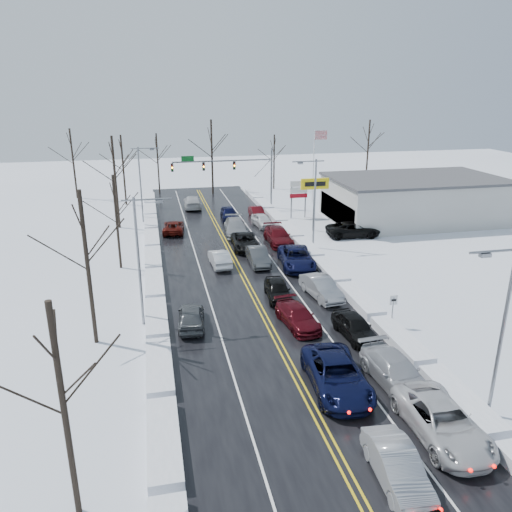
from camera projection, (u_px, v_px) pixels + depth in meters
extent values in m
plane|color=silver|center=(251.00, 292.00, 40.16)|extent=(160.00, 160.00, 0.00)
cube|color=black|center=(247.00, 283.00, 42.01)|extent=(14.00, 84.00, 0.01)
cube|color=silver|center=(155.00, 290.00, 40.50)|extent=(1.49, 72.00, 0.65)
cube|color=silver|center=(332.00, 276.00, 43.52)|extent=(1.49, 72.00, 0.65)
cylinder|color=slate|center=(271.00, 178.00, 66.44)|extent=(0.24, 0.24, 8.00)
cylinder|color=slate|center=(223.00, 161.00, 64.33)|extent=(13.00, 0.18, 0.18)
cylinder|color=slate|center=(263.00, 168.00, 65.74)|extent=(2.33, 0.10, 2.33)
cube|color=#0C591E|center=(188.00, 159.00, 63.31)|extent=(1.60, 0.08, 0.70)
cube|color=black|center=(234.00, 166.00, 64.84)|extent=(0.32, 0.25, 1.05)
sphere|color=#3F0705|center=(234.00, 163.00, 64.59)|extent=(0.20, 0.20, 0.20)
sphere|color=orange|center=(234.00, 166.00, 64.69)|extent=(0.22, 0.22, 0.22)
sphere|color=black|center=(234.00, 168.00, 64.79)|extent=(0.20, 0.20, 0.20)
cube|color=black|center=(204.00, 167.00, 64.04)|extent=(0.32, 0.25, 1.05)
sphere|color=#3F0705|center=(204.00, 164.00, 63.80)|extent=(0.20, 0.20, 0.20)
sphere|color=orange|center=(204.00, 167.00, 63.90)|extent=(0.22, 0.22, 0.22)
sphere|color=black|center=(204.00, 169.00, 63.99)|extent=(0.20, 0.20, 0.20)
cube|color=black|center=(172.00, 168.00, 63.25)|extent=(0.32, 0.25, 1.05)
sphere|color=#3F0705|center=(172.00, 165.00, 63.00)|extent=(0.20, 0.20, 0.20)
sphere|color=orange|center=(172.00, 168.00, 63.10)|extent=(0.22, 0.22, 0.22)
sphere|color=black|center=(172.00, 170.00, 63.20)|extent=(0.20, 0.20, 0.20)
cylinder|color=slate|center=(314.00, 207.00, 56.13)|extent=(0.20, 0.20, 5.60)
cube|color=yellow|center=(315.00, 184.00, 55.28)|extent=(3.20, 0.30, 1.20)
cube|color=black|center=(315.00, 184.00, 55.13)|extent=(2.40, 0.04, 0.50)
cylinder|color=slate|center=(291.00, 202.00, 61.76)|extent=(0.16, 0.16, 4.00)
cylinder|color=slate|center=(305.00, 202.00, 62.11)|extent=(0.16, 0.16, 4.00)
cube|color=white|center=(299.00, 184.00, 61.19)|extent=(2.20, 0.22, 0.70)
cube|color=white|center=(299.00, 190.00, 61.45)|extent=(2.20, 0.22, 0.70)
cube|color=#A10C18|center=(299.00, 196.00, 61.68)|extent=(2.20, 0.22, 0.50)
cylinder|color=slate|center=(392.00, 312.00, 34.03)|extent=(0.08, 0.08, 2.20)
cube|color=white|center=(394.00, 300.00, 33.74)|extent=(0.55, 0.05, 0.70)
cube|color=black|center=(394.00, 300.00, 33.71)|extent=(0.35, 0.02, 0.15)
cylinder|color=silver|center=(313.00, 167.00, 69.25)|extent=(0.14, 0.14, 10.00)
cube|color=#B3B3AE|center=(414.00, 200.00, 60.76)|extent=(20.00, 12.00, 5.00)
cube|color=#262628|center=(337.00, 211.00, 59.07)|extent=(0.10, 11.00, 2.80)
cube|color=#3F3F42|center=(416.00, 178.00, 59.90)|extent=(20.40, 12.40, 0.30)
cylinder|color=slate|center=(502.00, 335.00, 23.74)|extent=(0.18, 0.18, 9.00)
cylinder|color=slate|center=(501.00, 251.00, 22.19)|extent=(3.20, 0.12, 0.12)
cube|color=slate|center=(485.00, 255.00, 22.08)|extent=(0.50, 0.25, 0.18)
cylinder|color=slate|center=(315.00, 205.00, 49.63)|extent=(0.18, 0.18, 9.00)
cylinder|color=slate|center=(308.00, 161.00, 48.07)|extent=(3.20, 0.12, 0.12)
cube|color=slate|center=(300.00, 163.00, 47.96)|extent=(0.50, 0.25, 0.18)
cylinder|color=slate|center=(139.00, 263.00, 33.31)|extent=(0.18, 0.18, 9.00)
cylinder|color=slate|center=(146.00, 200.00, 32.07)|extent=(3.20, 0.12, 0.12)
cube|color=slate|center=(159.00, 201.00, 32.28)|extent=(0.50, 0.25, 0.18)
cylinder|color=slate|center=(141.00, 185.00, 59.20)|extent=(0.18, 0.18, 9.00)
cylinder|color=slate|center=(145.00, 148.00, 57.96)|extent=(3.20, 0.12, 0.12)
cube|color=slate|center=(152.00, 149.00, 58.16)|extent=(0.50, 0.25, 0.18)
cylinder|color=#2D231C|center=(65.00, 415.00, 18.02)|extent=(0.24, 0.24, 9.00)
cylinder|color=#2D231C|center=(88.00, 270.00, 30.70)|extent=(0.27, 0.27, 10.00)
cylinder|color=#2D231C|center=(117.00, 223.00, 44.09)|extent=(0.23, 0.23, 8.50)
cylinder|color=#2D231C|center=(116.00, 183.00, 56.57)|extent=(0.28, 0.28, 10.50)
cylinder|color=#2D231C|center=(123.00, 170.00, 67.90)|extent=(0.25, 0.25, 9.50)
cylinder|color=#2D231C|center=(73.00, 164.00, 71.94)|extent=(0.27, 0.27, 10.00)
cylinder|color=#2D231C|center=(158.00, 164.00, 75.41)|extent=(0.24, 0.24, 9.00)
cylinder|color=#2D231C|center=(212.00, 157.00, 74.83)|extent=(0.29, 0.29, 11.00)
cylinder|color=#2D231C|center=(274.00, 162.00, 78.61)|extent=(0.23, 0.23, 8.50)
cylinder|color=#2D231C|center=(368.00, 153.00, 81.92)|extent=(0.28, 0.28, 10.50)
imported|color=#9A9CA1|center=(396.00, 482.00, 20.95)|extent=(1.92, 4.74, 1.53)
imported|color=black|center=(336.00, 388.00, 27.38)|extent=(3.28, 6.39, 1.72)
imported|color=#470910|center=(297.00, 326.00, 34.53)|extent=(2.55, 5.02, 1.39)
imported|color=black|center=(278.00, 299.00, 38.89)|extent=(2.12, 4.55, 1.51)
imported|color=#3C3F41|center=(258.00, 264.00, 46.35)|extent=(1.72, 4.75, 1.56)
imported|color=black|center=(245.00, 249.00, 50.76)|extent=(2.83, 5.55, 1.50)
imported|color=gray|center=(236.00, 234.00, 55.69)|extent=(2.90, 6.00, 1.68)
imported|color=black|center=(229.00, 220.00, 61.64)|extent=(2.16, 4.80, 1.60)
imported|color=silver|center=(440.00, 436.00, 23.67)|extent=(2.87, 6.07, 1.67)
imported|color=#A1A3A9|center=(394.00, 384.00, 27.81)|extent=(2.63, 5.65, 1.60)
imported|color=black|center=(354.00, 337.00, 33.01)|extent=(2.12, 4.56, 1.51)
imported|color=gray|center=(321.00, 297.00, 39.19)|extent=(2.34, 5.05, 1.60)
imported|color=black|center=(296.00, 266.00, 45.76)|extent=(3.58, 6.50, 1.72)
imported|color=#49090F|center=(278.00, 244.00, 52.35)|extent=(2.41, 5.76, 1.66)
imported|color=silver|center=(262.00, 227.00, 58.66)|extent=(2.27, 4.51, 1.48)
imported|color=#4F0A0F|center=(257.00, 218.00, 62.58)|extent=(1.52, 4.16, 1.36)
imported|color=silver|center=(220.00, 266.00, 45.97)|extent=(1.75, 4.50, 1.46)
imported|color=#51100A|center=(174.00, 233.00, 56.29)|extent=(2.71, 5.05, 1.35)
imported|color=silver|center=(193.00, 208.00, 67.55)|extent=(2.62, 5.80, 1.65)
imported|color=#46494B|center=(192.00, 326.00, 34.44)|extent=(2.18, 4.59, 1.52)
imported|color=black|center=(353.00, 237.00, 54.79)|extent=(6.09, 3.15, 1.64)
imported|color=#45474A|center=(365.00, 227.00, 58.58)|extent=(3.15, 6.20, 1.72)
imported|color=black|center=(332.00, 216.00, 63.59)|extent=(1.79, 4.03, 1.35)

